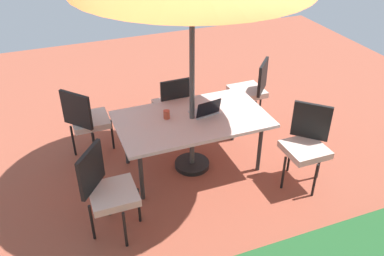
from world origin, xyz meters
name	(u,v)px	position (x,y,z in m)	size (l,w,h in m)	color
ground_plane	(192,167)	(0.00, 0.00, -0.01)	(10.00, 10.00, 0.02)	#9E4C38
dining_table	(192,121)	(0.00, 0.00, 0.67)	(1.80, 1.03, 0.72)	silver
chair_northwest	(307,142)	(-1.14, 0.73, 0.55)	(0.59, 0.59, 0.98)	beige
chair_northeast	(107,188)	(1.18, 0.71, 0.55)	(0.58, 0.58, 0.98)	beige
chair_south	(174,104)	(0.00, -0.68, 0.55)	(0.46, 0.46, 0.98)	beige
chair_southeast	(87,119)	(1.16, -0.73, 0.55)	(0.59, 0.58, 0.98)	beige
chair_southwest	(251,88)	(-1.21, -0.74, 0.55)	(0.59, 0.59, 0.98)	beige
laptop	(206,111)	(-0.18, -0.02, 0.77)	(0.36, 0.30, 0.21)	#B7B7BC
cup	(167,114)	(0.28, -0.10, 0.77)	(0.08, 0.08, 0.10)	#CC4C33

